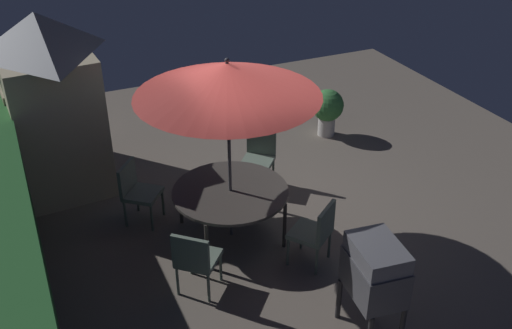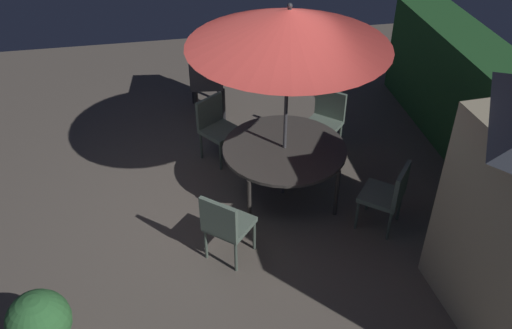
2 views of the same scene
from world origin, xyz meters
The scene contains 11 objects.
ground_plane centered at (0.00, 0.00, 0.00)m, with size 11.00×11.00×0.00m, color #6B6056.
hedge_backdrop centered at (0.00, 3.50, 0.78)m, with size 5.72×0.78×1.57m.
garden_shed centered at (2.25, 2.57, 1.37)m, with size 1.99×1.45×2.69m.
patio_table centered at (-0.21, 0.67, 0.68)m, with size 1.56×1.56×0.72m.
patio_umbrella centered at (-0.21, 0.67, 2.30)m, with size 2.31×2.31×2.57m.
bbq_grill centered at (-2.49, -0.06, 0.85)m, with size 0.75×0.58×1.20m.
chair_near_shed centered at (0.84, -0.22, 0.52)m, with size 0.65×0.65×0.90m.
chair_far_side centered at (0.65, 1.74, 0.52)m, with size 0.65×0.65×0.90m.
chair_toward_hedge centered at (-1.11, 1.49, 0.52)m, with size 0.65×0.65×0.90m.
chair_toward_house centered at (-1.22, -0.08, 0.52)m, with size 0.65×0.65×0.90m.
potted_plant_by_shed centered at (1.88, -2.04, 0.52)m, with size 0.58×0.58×0.87m.
Camera 1 is at (-6.36, 3.06, 4.96)m, focal length 41.34 mm.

